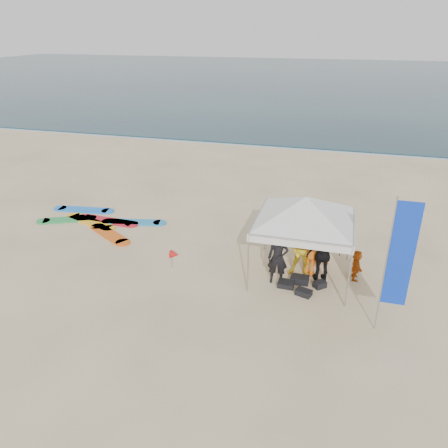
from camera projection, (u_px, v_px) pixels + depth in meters
ground at (174, 290)px, 13.34m from camera, size 120.00×120.00×0.00m
ocean at (320, 78)px, 65.90m from camera, size 160.00×84.00×0.08m
shoreline_foam at (274, 146)px, 29.29m from camera, size 160.00×1.20×0.01m
person_black_a at (278, 258)px, 13.42m from camera, size 0.67×0.47×1.74m
person_yellow at (303, 250)px, 13.77m from camera, size 0.91×0.72×1.83m
person_orange_a at (313, 249)px, 13.85m from camera, size 1.36×1.19×1.82m
person_black_b at (323, 255)px, 13.52m from camera, size 1.16×0.79×1.83m
person_orange_b at (317, 240)px, 14.74m from camera, size 0.82×0.60×1.55m
person_seated at (356, 265)px, 13.75m from camera, size 0.35×0.95×1.00m
canopy_tent at (307, 197)px, 13.11m from camera, size 4.09×4.09×3.09m
feather_flag at (400, 257)px, 10.67m from camera, size 0.64×0.04×3.79m
marker_pennant at (174, 255)px, 14.39m from camera, size 0.28×0.28×0.64m
gear_pile at (300, 284)px, 13.49m from camera, size 1.49×1.07×0.22m
surfboard_spread at (99, 221)px, 17.99m from camera, size 4.94×3.05×0.07m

